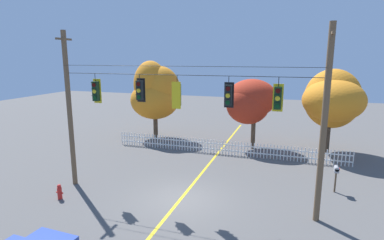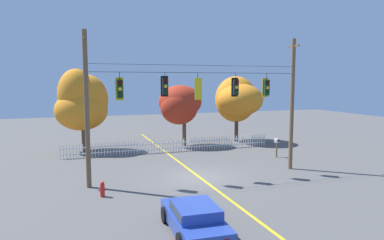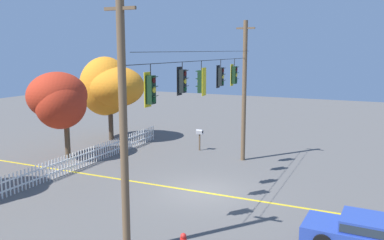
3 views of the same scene
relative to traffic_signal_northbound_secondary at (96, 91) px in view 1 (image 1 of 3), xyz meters
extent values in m
plane|color=#565451|center=(4.53, -0.01, -5.22)|extent=(80.00, 80.00, 0.00)
cube|color=gold|center=(4.53, -0.01, -5.22)|extent=(0.16, 36.00, 0.01)
cylinder|color=brown|center=(-1.72, -0.01, -1.09)|extent=(0.26, 0.26, 8.26)
cylinder|color=brown|center=(10.78, -0.01, -1.09)|extent=(0.26, 0.26, 8.26)
cube|color=brown|center=(-1.72, -0.01, 2.59)|extent=(0.10, 1.10, 0.10)
cube|color=brown|center=(10.78, -0.01, 2.59)|extent=(0.10, 1.10, 0.10)
cylinder|color=black|center=(4.53, -0.01, 0.89)|extent=(12.30, 0.02, 0.02)
cylinder|color=black|center=(4.53, -0.26, 1.29)|extent=(12.30, 0.02, 0.02)
cylinder|color=black|center=(0.00, -0.01, 0.69)|extent=(0.03, 0.03, 0.40)
cube|color=yellow|center=(0.00, 0.12, 0.00)|extent=(0.43, 0.02, 1.23)
cube|color=black|center=(0.00, -0.01, 0.00)|extent=(0.30, 0.24, 0.99)
cylinder|color=#410706|center=(0.00, -0.14, 0.33)|extent=(0.20, 0.03, 0.20)
cube|color=black|center=(0.00, -0.19, 0.44)|extent=(0.22, 0.12, 0.06)
cylinder|color=yellow|center=(0.00, -0.14, 0.00)|extent=(0.20, 0.03, 0.20)
cube|color=black|center=(0.00, -0.19, 0.11)|extent=(0.22, 0.12, 0.06)
cylinder|color=#073513|center=(0.00, -0.14, -0.34)|extent=(0.20, 0.03, 0.20)
cube|color=black|center=(0.00, -0.19, -0.22)|extent=(0.22, 0.12, 0.06)
cylinder|color=black|center=(2.49, -0.01, 0.74)|extent=(0.03, 0.03, 0.30)
cube|color=black|center=(2.49, 0.12, 0.12)|extent=(0.43, 0.02, 1.15)
cube|color=black|center=(2.49, -0.01, 0.12)|extent=(0.30, 0.24, 0.93)
cylinder|color=#410706|center=(2.49, -0.14, 0.43)|extent=(0.20, 0.03, 0.20)
cube|color=black|center=(2.49, -0.19, 0.55)|extent=(0.22, 0.12, 0.06)
cylinder|color=yellow|center=(2.49, -0.14, 0.12)|extent=(0.20, 0.03, 0.20)
cube|color=black|center=(2.49, -0.19, 0.24)|extent=(0.22, 0.12, 0.06)
cylinder|color=#073513|center=(2.49, -0.14, -0.19)|extent=(0.20, 0.03, 0.20)
cube|color=black|center=(2.49, -0.19, -0.07)|extent=(0.22, 0.12, 0.06)
cylinder|color=black|center=(4.41, -0.01, 0.68)|extent=(0.03, 0.03, 0.42)
cube|color=yellow|center=(4.41, -0.14, -0.03)|extent=(0.43, 0.02, 1.24)
cube|color=black|center=(4.41, -0.01, -0.03)|extent=(0.30, 0.24, 1.00)
cylinder|color=#410706|center=(4.41, 0.13, 0.30)|extent=(0.20, 0.03, 0.20)
cube|color=black|center=(4.41, 0.17, 0.42)|extent=(0.22, 0.12, 0.06)
cylinder|color=yellow|center=(4.41, 0.13, -0.03)|extent=(0.20, 0.03, 0.20)
cube|color=black|center=(4.41, 0.17, 0.08)|extent=(0.22, 0.12, 0.06)
cylinder|color=#073513|center=(4.41, 0.13, -0.36)|extent=(0.20, 0.03, 0.20)
cube|color=black|center=(4.41, 0.17, -0.25)|extent=(0.22, 0.12, 0.06)
cylinder|color=black|center=(6.82, -0.01, 0.70)|extent=(0.03, 0.03, 0.38)
cube|color=black|center=(6.82, 0.12, 0.05)|extent=(0.43, 0.02, 1.13)
cube|color=black|center=(6.82, -0.01, 0.05)|extent=(0.30, 0.24, 0.91)
cylinder|color=#410706|center=(6.82, -0.14, 0.35)|extent=(0.20, 0.03, 0.20)
cube|color=black|center=(6.82, -0.19, 0.47)|extent=(0.22, 0.12, 0.06)
cylinder|color=yellow|center=(6.82, -0.14, 0.05)|extent=(0.20, 0.03, 0.20)
cube|color=black|center=(6.82, -0.19, 0.16)|extent=(0.22, 0.12, 0.06)
cylinder|color=#073513|center=(6.82, -0.14, -0.25)|extent=(0.20, 0.03, 0.20)
cube|color=black|center=(6.82, -0.19, -0.14)|extent=(0.22, 0.12, 0.06)
cylinder|color=black|center=(8.91, -0.01, 0.69)|extent=(0.03, 0.03, 0.41)
cube|color=yellow|center=(8.91, 0.12, 0.01)|extent=(0.43, 0.02, 1.17)
cube|color=black|center=(8.91, -0.01, 0.01)|extent=(0.30, 0.24, 0.94)
cylinder|color=#410706|center=(8.91, -0.14, 0.32)|extent=(0.20, 0.03, 0.20)
cube|color=black|center=(8.91, -0.19, 0.44)|extent=(0.22, 0.12, 0.06)
cylinder|color=yellow|center=(8.91, -0.14, 0.01)|extent=(0.20, 0.03, 0.20)
cube|color=black|center=(8.91, -0.19, 0.12)|extent=(0.22, 0.12, 0.06)
cylinder|color=#073513|center=(8.91, -0.14, -0.31)|extent=(0.20, 0.03, 0.20)
cube|color=black|center=(8.91, -0.19, -0.19)|extent=(0.22, 0.12, 0.06)
cube|color=white|center=(-3.37, 7.76, -4.71)|extent=(0.06, 0.04, 1.03)
cube|color=white|center=(-3.15, 7.76, -4.71)|extent=(0.06, 0.04, 1.03)
cube|color=white|center=(-2.92, 7.76, -4.71)|extent=(0.06, 0.04, 1.03)
cube|color=white|center=(-2.70, 7.76, -4.71)|extent=(0.06, 0.04, 1.03)
cube|color=white|center=(-2.47, 7.76, -4.71)|extent=(0.06, 0.04, 1.03)
cube|color=white|center=(-2.25, 7.76, -4.71)|extent=(0.06, 0.04, 1.03)
cube|color=white|center=(-2.03, 7.76, -4.71)|extent=(0.06, 0.04, 1.03)
cube|color=white|center=(-1.80, 7.76, -4.71)|extent=(0.06, 0.04, 1.03)
cube|color=white|center=(-1.58, 7.76, -4.71)|extent=(0.06, 0.04, 1.03)
cube|color=white|center=(-1.36, 7.76, -4.71)|extent=(0.06, 0.04, 1.03)
cube|color=white|center=(-1.13, 7.76, -4.71)|extent=(0.06, 0.04, 1.03)
cube|color=white|center=(-0.91, 7.76, -4.71)|extent=(0.06, 0.04, 1.03)
cube|color=white|center=(-0.68, 7.76, -4.71)|extent=(0.06, 0.04, 1.03)
cube|color=white|center=(-0.46, 7.76, -4.71)|extent=(0.06, 0.04, 1.03)
cube|color=white|center=(-0.24, 7.76, -4.71)|extent=(0.06, 0.04, 1.03)
cube|color=white|center=(-0.01, 7.76, -4.71)|extent=(0.06, 0.04, 1.03)
cube|color=white|center=(0.21, 7.76, -4.71)|extent=(0.06, 0.04, 1.03)
cube|color=white|center=(0.43, 7.76, -4.71)|extent=(0.06, 0.04, 1.03)
cube|color=white|center=(0.66, 7.76, -4.71)|extent=(0.06, 0.04, 1.03)
cube|color=white|center=(0.88, 7.76, -4.71)|extent=(0.06, 0.04, 1.03)
cube|color=white|center=(1.11, 7.76, -4.71)|extent=(0.06, 0.04, 1.03)
cube|color=white|center=(1.33, 7.76, -4.71)|extent=(0.06, 0.04, 1.03)
cube|color=white|center=(1.55, 7.76, -4.71)|extent=(0.06, 0.04, 1.03)
cube|color=white|center=(1.78, 7.76, -4.71)|extent=(0.06, 0.04, 1.03)
cube|color=white|center=(2.00, 7.76, -4.71)|extent=(0.06, 0.04, 1.03)
cube|color=white|center=(2.23, 7.76, -4.71)|extent=(0.06, 0.04, 1.03)
cube|color=white|center=(2.45, 7.76, -4.71)|extent=(0.06, 0.04, 1.03)
cube|color=white|center=(2.67, 7.76, -4.71)|extent=(0.06, 0.04, 1.03)
cube|color=white|center=(2.90, 7.76, -4.71)|extent=(0.06, 0.04, 1.03)
cube|color=white|center=(3.12, 7.76, -4.71)|extent=(0.06, 0.04, 1.03)
cube|color=white|center=(3.34, 7.76, -4.71)|extent=(0.06, 0.04, 1.03)
cube|color=white|center=(3.57, 7.76, -4.71)|extent=(0.06, 0.04, 1.03)
cube|color=white|center=(3.79, 7.76, -4.71)|extent=(0.06, 0.04, 1.03)
cube|color=white|center=(4.02, 7.76, -4.71)|extent=(0.06, 0.04, 1.03)
cube|color=white|center=(4.24, 7.76, -4.71)|extent=(0.06, 0.04, 1.03)
cube|color=white|center=(4.46, 7.76, -4.71)|extent=(0.06, 0.04, 1.03)
cube|color=white|center=(4.69, 7.76, -4.71)|extent=(0.06, 0.04, 1.03)
cube|color=white|center=(4.91, 7.76, -4.71)|extent=(0.06, 0.04, 1.03)
cube|color=white|center=(5.14, 7.76, -4.71)|extent=(0.06, 0.04, 1.03)
cube|color=white|center=(5.36, 7.76, -4.71)|extent=(0.06, 0.04, 1.03)
cube|color=white|center=(5.58, 7.76, -4.71)|extent=(0.06, 0.04, 1.03)
cube|color=white|center=(5.81, 7.76, -4.71)|extent=(0.06, 0.04, 1.03)
cube|color=white|center=(6.03, 7.76, -4.71)|extent=(0.06, 0.04, 1.03)
cube|color=white|center=(6.25, 7.76, -4.71)|extent=(0.06, 0.04, 1.03)
cube|color=white|center=(6.48, 7.76, -4.71)|extent=(0.06, 0.04, 1.03)
cube|color=white|center=(6.70, 7.76, -4.71)|extent=(0.06, 0.04, 1.03)
cube|color=white|center=(6.93, 7.76, -4.71)|extent=(0.06, 0.04, 1.03)
cube|color=white|center=(7.15, 7.76, -4.71)|extent=(0.06, 0.04, 1.03)
cube|color=white|center=(7.37, 7.76, -4.71)|extent=(0.06, 0.04, 1.03)
cube|color=white|center=(7.60, 7.76, -4.71)|extent=(0.06, 0.04, 1.03)
cube|color=white|center=(7.82, 7.76, -4.71)|extent=(0.06, 0.04, 1.03)
cube|color=white|center=(8.04, 7.76, -4.71)|extent=(0.06, 0.04, 1.03)
cube|color=white|center=(8.27, 7.76, -4.71)|extent=(0.06, 0.04, 1.03)
cube|color=white|center=(8.49, 7.76, -4.71)|extent=(0.06, 0.04, 1.03)
cube|color=white|center=(8.72, 7.76, -4.71)|extent=(0.06, 0.04, 1.03)
cube|color=white|center=(8.94, 7.76, -4.71)|extent=(0.06, 0.04, 1.03)
cube|color=white|center=(9.16, 7.76, -4.71)|extent=(0.06, 0.04, 1.03)
cube|color=white|center=(9.39, 7.76, -4.71)|extent=(0.06, 0.04, 1.03)
cube|color=white|center=(9.61, 7.76, -4.71)|extent=(0.06, 0.04, 1.03)
cube|color=white|center=(9.84, 7.76, -4.71)|extent=(0.06, 0.04, 1.03)
cube|color=white|center=(10.06, 7.76, -4.71)|extent=(0.06, 0.04, 1.03)
cube|color=white|center=(10.28, 7.76, -4.71)|extent=(0.06, 0.04, 1.03)
cube|color=white|center=(10.51, 7.76, -4.71)|extent=(0.06, 0.04, 1.03)
cube|color=white|center=(10.73, 7.76, -4.71)|extent=(0.06, 0.04, 1.03)
cube|color=white|center=(10.95, 7.76, -4.71)|extent=(0.06, 0.04, 1.03)
cube|color=white|center=(11.18, 7.76, -4.71)|extent=(0.06, 0.04, 1.03)
cube|color=white|center=(11.40, 7.76, -4.71)|extent=(0.06, 0.04, 1.03)
cube|color=white|center=(11.63, 7.76, -4.71)|extent=(0.06, 0.04, 1.03)
cube|color=white|center=(11.85, 7.76, -4.71)|extent=(0.06, 0.04, 1.03)
cube|color=white|center=(12.07, 7.76, -4.71)|extent=(0.06, 0.04, 1.03)
cube|color=white|center=(12.30, 7.76, -4.71)|extent=(0.06, 0.04, 1.03)
cube|color=white|center=(12.52, 7.76, -4.71)|extent=(0.06, 0.04, 1.03)
cube|color=white|center=(12.75, 7.76, -4.71)|extent=(0.06, 0.04, 1.03)
cube|color=white|center=(12.97, 7.76, -4.71)|extent=(0.06, 0.04, 1.03)
cube|color=white|center=(13.19, 7.76, -4.71)|extent=(0.06, 0.04, 1.03)
cube|color=white|center=(13.42, 7.76, -4.71)|extent=(0.06, 0.04, 1.03)
cube|color=white|center=(5.02, 7.79, -4.92)|extent=(16.79, 0.03, 0.08)
cube|color=white|center=(5.02, 7.79, -4.48)|extent=(16.79, 0.03, 0.08)
cylinder|color=brown|center=(-1.61, 10.36, -4.00)|extent=(0.38, 0.38, 2.46)
ellipsoid|color=orange|center=(-1.73, 10.55, -1.93)|extent=(4.18, 3.72, 3.23)
ellipsoid|color=orange|center=(-1.25, 10.84, -1.10)|extent=(3.36, 3.16, 4.10)
ellipsoid|color=orange|center=(-2.07, 10.59, -0.62)|extent=(2.91, 2.85, 4.05)
cylinder|color=brown|center=(6.77, 9.99, -3.88)|extent=(0.33, 0.33, 2.69)
ellipsoid|color=#B22D19|center=(6.29, 9.88, -1.82)|extent=(3.26, 2.76, 2.97)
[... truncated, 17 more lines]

